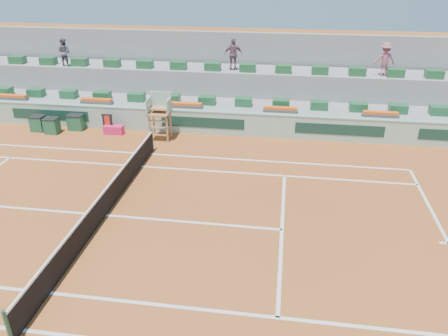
{
  "coord_description": "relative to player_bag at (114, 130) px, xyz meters",
  "views": [
    {
      "loc": [
        6.24,
        -12.77,
        8.62
      ],
      "look_at": [
        4.0,
        2.5,
        1.0
      ],
      "focal_mm": 35.0,
      "sensor_mm": 36.0,
      "label": 1
    }
  ],
  "objects": [
    {
      "name": "tennis_net",
      "position": [
        2.67,
        -7.73,
        0.3
      ],
      "size": [
        0.1,
        11.97,
        1.1
      ],
      "color": "black",
      "rests_on": "ground"
    },
    {
      "name": "seating_tier_lower",
      "position": [
        2.67,
        2.97,
        0.37
      ],
      "size": [
        36.0,
        4.0,
        1.2
      ],
      "primitive_type": "cube",
      "color": "gray",
      "rests_on": "ground"
    },
    {
      "name": "drink_cooler_c",
      "position": [
        -4.17,
        -0.16,
        0.2
      ],
      "size": [
        0.74,
        0.64,
        0.84
      ],
      "color": "#1A5035",
      "rests_on": "ground"
    },
    {
      "name": "advertising_hoarding",
      "position": [
        2.69,
        0.76,
        0.41
      ],
      "size": [
        36.0,
        0.34,
        1.26
      ],
      "color": "#92B8A4",
      "rests_on": "ground"
    },
    {
      "name": "spectator_left",
      "position": [
        -4.16,
        3.81,
        3.17
      ],
      "size": [
        0.87,
        0.72,
        1.6
      ],
      "primitive_type": "imported",
      "rotation": [
        0.0,
        0.0,
        2.98
      ],
      "color": "#4E4E5B",
      "rests_on": "seating_tier_upper"
    },
    {
      "name": "stadium_back_wall",
      "position": [
        2.67,
        6.17,
        1.97
      ],
      "size": [
        36.0,
        0.4,
        4.4
      ],
      "primitive_type": "cube",
      "color": "gray",
      "rests_on": "ground"
    },
    {
      "name": "player_bag",
      "position": [
        0.0,
        0.0,
        0.0
      ],
      "size": [
        1.02,
        0.45,
        0.45
      ],
      "primitive_type": "cube",
      "color": "#E41D61",
      "rests_on": "ground"
    },
    {
      "name": "towel_rack",
      "position": [
        -0.35,
        0.11,
        0.38
      ],
      "size": [
        0.61,
        0.1,
        1.03
      ],
      "color": "black",
      "rests_on": "ground"
    },
    {
      "name": "seat_row_lower",
      "position": [
        2.67,
        2.07,
        1.19
      ],
      "size": [
        32.9,
        0.6,
        0.44
      ],
      "color": "#1B522C",
      "rests_on": "seating_tier_lower"
    },
    {
      "name": "spectator_mid",
      "position": [
        5.82,
        4.2,
        3.26
      ],
      "size": [
        1.1,
        0.6,
        1.77
      ],
      "primitive_type": "imported",
      "rotation": [
        0.0,
        0.0,
        3.31
      ],
      "color": "#734C59",
      "rests_on": "seating_tier_upper"
    },
    {
      "name": "ground",
      "position": [
        2.67,
        -7.73,
        -0.23
      ],
      "size": [
        90.0,
        90.0,
        0.0
      ],
      "primitive_type": "plane",
      "color": "brown",
      "rests_on": "ground"
    },
    {
      "name": "umpire_chair",
      "position": [
        2.67,
        -0.24,
        1.32
      ],
      "size": [
        1.1,
        0.9,
        2.4
      ],
      "color": "#9F663C",
      "rests_on": "ground"
    },
    {
      "name": "flower_planters",
      "position": [
        1.17,
        1.27,
        1.11
      ],
      "size": [
        26.8,
        0.36,
        0.28
      ],
      "color": "#4A4A4A",
      "rests_on": "seating_tier_lower"
    },
    {
      "name": "spectator_right",
      "position": [
        14.05,
        4.12,
        3.26
      ],
      "size": [
        1.24,
        0.83,
        1.77
      ],
      "primitive_type": "imported",
      "rotation": [
        0.0,
        0.0,
        3.3
      ],
      "color": "#9C4E5F",
      "rests_on": "seating_tier_upper"
    },
    {
      "name": "seat_row_upper",
      "position": [
        2.67,
        3.97,
        2.59
      ],
      "size": [
        32.9,
        0.6,
        0.44
      ],
      "color": "#1B522C",
      "rests_on": "seating_tier_upper"
    },
    {
      "name": "drink_cooler_b",
      "position": [
        -3.26,
        -0.38,
        0.2
      ],
      "size": [
        0.73,
        0.63,
        0.84
      ],
      "color": "#1A5035",
      "rests_on": "ground"
    },
    {
      "name": "drink_cooler_a",
      "position": [
        -2.23,
        0.36,
        0.2
      ],
      "size": [
        0.84,
        0.73,
        0.84
      ],
      "color": "#1A5035",
      "rests_on": "ground"
    },
    {
      "name": "seating_tier_upper",
      "position": [
        2.67,
        4.57,
        1.07
      ],
      "size": [
        36.0,
        2.4,
        2.6
      ],
      "primitive_type": "cube",
      "color": "gray",
      "rests_on": "ground"
    },
    {
      "name": "court_lines",
      "position": [
        2.67,
        -7.73,
        -0.22
      ],
      "size": [
        23.89,
        11.09,
        0.01
      ],
      "color": "silver",
      "rests_on": "ground"
    }
  ]
}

